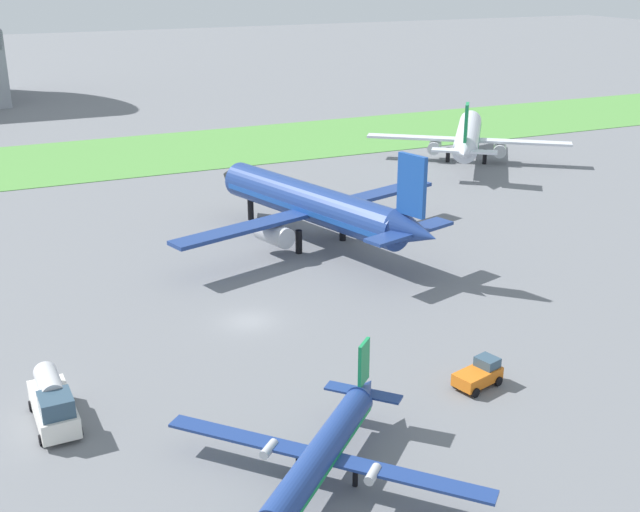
# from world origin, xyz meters

# --- Properties ---
(ground_plane) EXTENTS (600.00, 600.00, 0.00)m
(ground_plane) POSITION_xyz_m (0.00, 0.00, 0.00)
(ground_plane) COLOR slate
(grass_taxiway_strip) EXTENTS (360.00, 28.00, 0.08)m
(grass_taxiway_strip) POSITION_xyz_m (0.00, 64.97, 0.04)
(grass_taxiway_strip) COLOR #549342
(grass_taxiway_strip) RESTS_ON ground_plane
(airplane_parked_jet_far) EXTENTS (25.59, 25.85, 10.65)m
(airplane_parked_jet_far) POSITION_xyz_m (48.61, 40.42, 3.84)
(airplane_parked_jet_far) COLOR silver
(airplane_parked_jet_far) RESTS_ON ground_plane
(airplane_midfield_jet) EXTENTS (33.45, 33.12, 12.13)m
(airplane_midfield_jet) POSITION_xyz_m (12.83, 15.62, 4.37)
(airplane_midfield_jet) COLOR navy
(airplane_midfield_jet) RESTS_ON ground_plane
(airplane_foreground_turboprop) EXTENTS (14.64, 15.27, 5.97)m
(airplane_foreground_turboprop) POSITION_xyz_m (-3.42, -22.78, 2.18)
(airplane_foreground_turboprop) COLOR navy
(airplane_foreground_turboprop) RESTS_ON ground_plane
(pushback_tug_near_gate) EXTENTS (3.96, 2.85, 1.95)m
(pushback_tug_near_gate) POSITION_xyz_m (11.40, -16.88, 0.91)
(pushback_tug_near_gate) COLOR orange
(pushback_tug_near_gate) RESTS_ON ground_plane
(fuel_truck_midfield) EXTENTS (2.87, 6.59, 3.29)m
(fuel_truck_midfield) POSITION_xyz_m (-16.79, -9.76, 1.58)
(fuel_truck_midfield) COLOR white
(fuel_truck_midfield) RESTS_ON ground_plane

